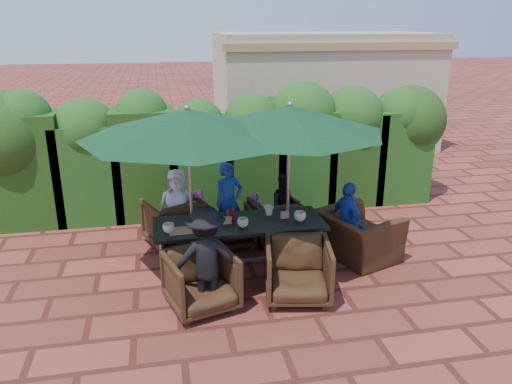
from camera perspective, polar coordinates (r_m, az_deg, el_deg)
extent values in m
plane|color=brown|center=(7.77, -0.92, -7.86)|extent=(80.00, 80.00, 0.00)
cube|color=black|center=(7.24, -1.92, -3.64)|extent=(2.46, 0.90, 0.05)
cube|color=gray|center=(7.49, -1.87, -7.91)|extent=(2.26, 0.05, 0.05)
cylinder|color=gray|center=(7.00, -10.64, -8.19)|extent=(0.05, 0.05, 0.70)
cylinder|color=gray|center=(7.63, -10.75, -5.82)|extent=(0.05, 0.05, 0.70)
cylinder|color=gray|center=(7.34, 7.35, -6.68)|extent=(0.05, 0.05, 0.70)
cylinder|color=gray|center=(7.94, 5.77, -4.56)|extent=(0.05, 0.05, 0.70)
cylinder|color=gray|center=(7.50, -7.07, -8.95)|extent=(0.44, 0.44, 0.03)
cylinder|color=gray|center=(7.02, -7.45, -0.37)|extent=(0.04, 0.04, 2.40)
cone|color=#0B3317|center=(6.76, -7.82, 7.82)|extent=(2.92, 2.92, 0.38)
sphere|color=gray|center=(6.72, -7.90, 9.49)|extent=(0.08, 0.08, 0.08)
cylinder|color=gray|center=(7.72, 3.51, -7.94)|extent=(0.44, 0.44, 0.03)
cylinder|color=gray|center=(7.27, 3.70, 0.42)|extent=(0.04, 0.04, 2.40)
cone|color=#0B3317|center=(7.01, 3.88, 8.35)|extent=(2.70, 2.70, 0.38)
sphere|color=gray|center=(6.98, 3.91, 9.97)|extent=(0.08, 0.08, 0.08)
imported|color=black|center=(8.26, -9.35, -3.13)|extent=(1.08, 1.05, 0.87)
imported|color=black|center=(8.16, -2.81, -3.81)|extent=(0.74, 0.70, 0.70)
imported|color=black|center=(8.36, 2.16, -2.94)|extent=(0.84, 0.80, 0.78)
imported|color=black|center=(6.45, -6.29, -9.78)|extent=(0.99, 0.96, 0.84)
imported|color=black|center=(6.64, 4.82, -8.67)|extent=(0.98, 0.93, 0.87)
imported|color=black|center=(7.83, 11.61, -4.08)|extent=(1.08, 1.31, 0.98)
imported|color=silver|center=(8.15, -8.93, -1.81)|extent=(0.70, 0.50, 1.29)
imported|color=#1D429D|center=(8.21, -3.11, -1.20)|extent=(0.58, 0.52, 1.36)
imported|color=black|center=(8.35, 3.38, -1.73)|extent=(0.54, 0.34, 1.12)
imported|color=black|center=(6.30, -5.74, -7.63)|extent=(0.91, 0.45, 1.39)
imported|color=#1D429D|center=(7.71, 10.41, -3.35)|extent=(0.54, 0.80, 1.24)
imported|color=#EF54A8|center=(8.34, -6.33, -2.68)|extent=(0.39, 0.36, 0.89)
imported|color=#8E4596|center=(8.46, -0.08, -2.67)|extent=(0.32, 0.29, 0.77)
imported|color=#268C35|center=(11.72, 1.77, 6.39)|extent=(1.87, 1.42, 1.91)
imported|color=#EF54A8|center=(12.15, 6.93, 6.19)|extent=(0.95, 0.87, 1.70)
imported|color=#999BA1|center=(12.56, 11.72, 5.93)|extent=(1.04, 0.94, 1.52)
imported|color=beige|center=(6.96, -9.95, -4.09)|extent=(0.16, 0.16, 0.13)
imported|color=beige|center=(7.25, -6.35, -2.94)|extent=(0.14, 0.14, 0.13)
imported|color=beige|center=(7.04, -1.50, -3.51)|extent=(0.16, 0.16, 0.13)
imported|color=beige|center=(7.47, 1.48, -2.11)|extent=(0.15, 0.15, 0.14)
imported|color=beige|center=(7.28, 5.05, -2.78)|extent=(0.17, 0.17, 0.14)
cylinder|color=#B20C0A|center=(7.28, -2.66, -2.57)|extent=(0.04, 0.04, 0.17)
cylinder|color=#4C230C|center=(7.24, -3.21, -2.73)|extent=(0.04, 0.04, 0.17)
cube|color=tan|center=(6.99, -8.46, -4.39)|extent=(0.35, 0.25, 0.02)
cube|color=tan|center=(7.17, -3.31, -3.25)|extent=(0.12, 0.06, 0.10)
cube|color=tan|center=(7.37, 3.30, -2.61)|extent=(0.12, 0.06, 0.10)
cube|color=#14330D|center=(9.73, -24.34, 2.38)|extent=(1.15, 0.95, 2.02)
sphere|color=#14330D|center=(9.53, -25.08, 7.63)|extent=(0.99, 0.99, 0.99)
cube|color=#14330D|center=(9.57, -18.43, 2.15)|extent=(1.15, 0.95, 1.79)
sphere|color=#14330D|center=(9.39, -18.94, 6.80)|extent=(1.12, 1.12, 1.12)
cube|color=#14330D|center=(9.46, -12.50, 3.21)|extent=(1.15, 0.95, 2.02)
sphere|color=#14330D|center=(9.27, -12.90, 8.63)|extent=(0.94, 0.94, 0.94)
cube|color=#14330D|center=(9.52, -6.43, 2.92)|extent=(1.15, 0.95, 1.79)
sphere|color=#14330D|center=(9.33, -6.60, 7.62)|extent=(0.96, 0.96, 0.96)
cube|color=#14330D|center=(9.64, -0.49, 3.31)|extent=(1.15, 0.95, 1.81)
sphere|color=#14330D|center=(9.46, -0.51, 8.01)|extent=(1.05, 1.05, 1.05)
cube|color=#14330D|center=(9.86, 5.23, 3.87)|extent=(1.15, 0.95, 1.90)
sphere|color=#14330D|center=(9.68, 5.39, 8.75)|extent=(1.29, 1.29, 1.29)
cube|color=#14330D|center=(10.19, 10.64, 3.89)|extent=(1.15, 0.95, 1.82)
sphere|color=#14330D|center=(10.02, 10.92, 8.38)|extent=(1.23, 1.23, 1.23)
cube|color=#14330D|center=(10.60, 15.69, 4.16)|extent=(1.15, 0.95, 1.85)
sphere|color=#14330D|center=(10.43, 16.10, 8.55)|extent=(1.05, 1.05, 1.05)
sphere|color=#14330D|center=(9.76, -26.40, 5.73)|extent=(1.60, 1.60, 1.60)
sphere|color=#14330D|center=(10.68, 17.23, 7.84)|extent=(1.40, 1.40, 1.40)
cube|color=tan|center=(14.74, 7.72, 11.36)|extent=(6.00, 3.00, 3.20)
cube|color=tan|center=(13.26, 10.05, 16.07)|extent=(6.20, 0.25, 0.20)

